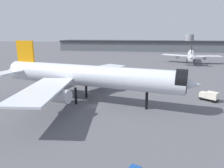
{
  "coord_description": "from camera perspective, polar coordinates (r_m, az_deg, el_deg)",
  "views": [
    {
      "loc": [
        12.56,
        -56.93,
        21.04
      ],
      "look_at": [
        5.2,
        2.09,
        6.4
      ],
      "focal_mm": 33.39,
      "sensor_mm": 36.0,
      "label": 1
    }
  ],
  "objects": [
    {
      "name": "terminal_building",
      "position": [
        257.53,
        8.87,
        10.36
      ],
      "size": [
        202.03,
        37.41,
        19.4
      ],
      "rotation": [
        0.0,
        0.0,
        -0.04
      ],
      "color": "slate",
      "rests_on": "ground"
    },
    {
      "name": "ground",
      "position": [
        61.98,
        -5.05,
        -6.07
      ],
      "size": [
        900.0,
        900.0,
        0.0
      ],
      "primitive_type": "plane",
      "color": "#56565B"
    },
    {
      "name": "airliner_far_taxiway",
      "position": [
        162.2,
        20.82,
        7.55
      ],
      "size": [
        40.0,
        44.69,
        13.18
      ],
      "rotation": [
        0.0,
        0.0,
        1.33
      ],
      "color": "white",
      "rests_on": "ground"
    },
    {
      "name": "airliner_near_gate",
      "position": [
        64.08,
        -6.67,
        2.16
      ],
      "size": [
        63.73,
        57.03,
        18.56
      ],
      "rotation": [
        0.0,
        0.0,
        -0.24
      ],
      "color": "silver",
      "rests_on": "ground"
    },
    {
      "name": "service_truck_front",
      "position": [
        73.07,
        25.06,
        -2.95
      ],
      "size": [
        5.69,
        5.31,
        3.0
      ],
      "rotation": [
        0.0,
        0.0,
        2.44
      ],
      "color": "black",
      "rests_on": "ground"
    }
  ]
}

